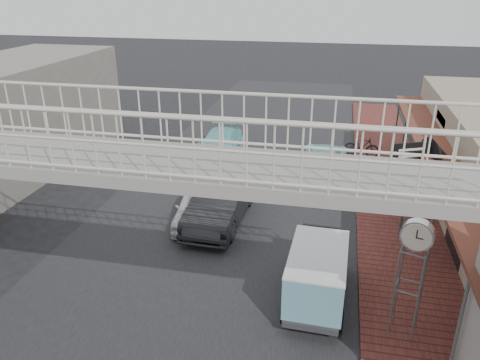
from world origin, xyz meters
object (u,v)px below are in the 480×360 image
at_px(street_clock, 416,241).
at_px(dark_sedan, 221,201).
at_px(angkot_van, 318,268).
at_px(motorcycle_far, 362,147).
at_px(angkot_far, 219,147).
at_px(white_hatchback, 197,206).
at_px(angkot_curb, 324,158).
at_px(motorcycle_near, 375,179).
at_px(arrow_sign, 434,157).

bearing_deg(street_clock, dark_sedan, 157.17).
xyz_separation_m(angkot_van, motorcycle_far, (1.50, 12.11, -0.44)).
distance_m(dark_sedan, angkot_far, 6.47).
distance_m(white_hatchback, street_clock, 8.64).
height_order(dark_sedan, angkot_curb, dark_sedan).
xyz_separation_m(angkot_far, motorcycle_far, (6.97, 1.76, -0.08)).
height_order(angkot_van, motorcycle_near, angkot_van).
bearing_deg(arrow_sign, dark_sedan, 160.50).
xyz_separation_m(angkot_far, arrow_sign, (8.94, -5.68, 2.22)).
bearing_deg(white_hatchback, angkot_far, 89.92).
relative_size(angkot_van, arrow_sign, 1.00).
distance_m(motorcycle_near, motorcycle_far, 4.04).
distance_m(white_hatchback, motorcycle_far, 10.29).
bearing_deg(angkot_curb, dark_sedan, 61.57).
height_order(angkot_van, arrow_sign, arrow_sign).
bearing_deg(street_clock, white_hatchback, 162.15).
bearing_deg(angkot_curb, arrow_sign, 127.13).
height_order(dark_sedan, street_clock, street_clock).
bearing_deg(arrow_sign, street_clock, -126.47).
distance_m(angkot_van, street_clock, 2.92).
height_order(angkot_curb, angkot_van, angkot_van).
distance_m(dark_sedan, street_clock, 8.05).
xyz_separation_m(dark_sedan, street_clock, (6.04, -4.96, 1.91)).
relative_size(angkot_curb, arrow_sign, 1.26).
bearing_deg(motorcycle_far, street_clock, -167.61).
bearing_deg(angkot_van, white_hatchback, 142.13).
height_order(dark_sedan, arrow_sign, arrow_sign).
relative_size(angkot_far, arrow_sign, 1.39).
bearing_deg(motorcycle_near, arrow_sign, 178.91).
bearing_deg(arrow_sign, white_hatchback, 161.61).
relative_size(white_hatchback, street_clock, 1.14).
xyz_separation_m(angkot_curb, angkot_van, (0.30, -10.04, 0.45)).
relative_size(angkot_curb, angkot_van, 1.27).
distance_m(motorcycle_near, street_clock, 9.22).
xyz_separation_m(angkot_van, street_clock, (2.24, -0.86, 1.65)).
relative_size(dark_sedan, street_clock, 1.55).
distance_m(white_hatchback, angkot_far, 6.53).
height_order(angkot_curb, arrow_sign, arrow_sign).
relative_size(angkot_far, street_clock, 1.54).
xyz_separation_m(angkot_curb, arrow_sign, (3.77, -5.37, 2.31)).
bearing_deg(angkot_curb, motorcycle_near, 141.59).
height_order(angkot_curb, street_clock, street_clock).
distance_m(angkot_far, street_clock, 13.76).
height_order(white_hatchback, motorcycle_near, white_hatchback).
height_order(motorcycle_far, arrow_sign, arrow_sign).
distance_m(angkot_van, motorcycle_near, 8.35).
relative_size(motorcycle_near, arrow_sign, 0.52).
distance_m(motorcycle_far, arrow_sign, 8.03).
relative_size(angkot_curb, motorcycle_far, 2.50).
bearing_deg(angkot_far, dark_sedan, -77.41).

